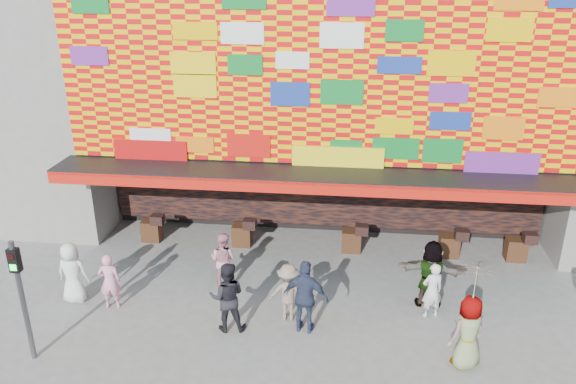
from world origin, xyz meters
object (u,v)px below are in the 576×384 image
(ped_g, at_px, (468,332))
(signal_left, at_px, (20,288))
(ped_f, at_px, (431,274))
(ped_h, at_px, (432,290))
(parasol, at_px, (475,284))
(ped_e, at_px, (306,297))
(ped_b, at_px, (110,281))
(ped_i, at_px, (223,260))
(ped_d, at_px, (288,292))
(ped_a, at_px, (72,273))
(ped_c, at_px, (227,297))

(ped_g, bearing_deg, signal_left, -23.65)
(ped_f, distance_m, ped_h, 0.54)
(parasol, bearing_deg, ped_e, 166.49)
(ped_b, bearing_deg, signal_left, 55.47)
(ped_g, bearing_deg, ped_i, -52.96)
(ped_b, xyz_separation_m, ped_d, (4.68, 0.01, -0.00))
(ped_d, bearing_deg, ped_g, 161.42)
(ped_a, height_order, ped_f, ped_f)
(ped_c, distance_m, ped_f, 5.30)
(ped_d, xyz_separation_m, ped_e, (0.48, -0.47, 0.19))
(ped_e, bearing_deg, ped_b, 7.04)
(ped_e, bearing_deg, ped_d, -32.31)
(ped_f, bearing_deg, ped_h, 96.79)
(ped_f, xyz_separation_m, parasol, (0.53, -2.39, 1.19))
(parasol, bearing_deg, ped_h, 106.01)
(ped_h, bearing_deg, ped_i, -28.67)
(ped_a, bearing_deg, signal_left, 94.58)
(ped_a, bearing_deg, ped_i, -160.19)
(ped_f, relative_size, ped_h, 1.23)
(signal_left, xyz_separation_m, ped_e, (6.12, 1.75, -0.90))
(ped_b, distance_m, ped_d, 4.68)
(signal_left, height_order, ped_g, signal_left)
(signal_left, height_order, ped_f, signal_left)
(signal_left, relative_size, ped_f, 1.60)
(ped_a, height_order, ped_g, ped_g)
(ped_g, xyz_separation_m, parasol, (-0.00, 0.00, 1.24))
(ped_c, relative_size, parasol, 1.01)
(ped_c, relative_size, ped_g, 1.03)
(ped_b, xyz_separation_m, parasol, (8.83, -1.34, 1.35))
(ped_a, relative_size, ped_b, 1.10)
(ped_i, bearing_deg, signal_left, 62.00)
(ped_a, xyz_separation_m, ped_e, (6.25, -0.63, 0.11))
(ped_h, bearing_deg, ped_d, -11.30)
(signal_left, relative_size, ped_e, 1.56)
(ped_b, relative_size, ped_f, 0.83)
(ped_d, relative_size, ped_e, 0.80)
(ped_b, bearing_deg, ped_d, 169.34)
(ped_b, relative_size, ped_e, 0.80)
(ped_d, bearing_deg, ped_b, -0.44)
(ped_i, distance_m, parasol, 6.87)
(ped_b, relative_size, ped_h, 1.02)
(ped_e, bearing_deg, ped_g, 178.55)
(ped_i, bearing_deg, ped_e, 159.77)
(ped_f, xyz_separation_m, ped_g, (0.53, -2.39, -0.05))
(ped_f, bearing_deg, signal_left, 26.73)
(ped_d, xyz_separation_m, ped_g, (4.15, -1.35, 0.12))
(ped_a, height_order, ped_h, ped_a)
(ped_h, bearing_deg, ped_a, -17.42)
(ped_d, distance_m, parasol, 4.57)
(signal_left, bearing_deg, ped_f, 19.33)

